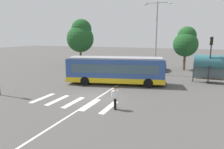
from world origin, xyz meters
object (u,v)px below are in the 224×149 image
Objects in this scene: parked_car_blue at (160,66)px; bus_stop_shelter at (211,62)px; parked_car_teal at (142,65)px; parked_car_charcoal at (127,64)px; background_tree_left at (81,36)px; twin_arm_street_lamp at (156,32)px; traffic_light_far_corner at (211,53)px; city_transit_bus at (116,70)px; background_tree_right at (186,42)px; pedestrian_crossing_street at (115,97)px.

bus_stop_shelter is (6.74, -6.52, 1.65)m from parked_car_blue.
parked_car_charcoal is at bearing 171.49° from parked_car_teal.
parked_car_teal is at bearing -2.00° from background_tree_left.
parked_car_blue is 6.35m from twin_arm_street_lamp.
bus_stop_shelter is (12.25, -6.54, 1.65)m from parked_car_charcoal.
bus_stop_shelter is (0.13, 0.61, -1.10)m from traffic_light_far_corner.
traffic_light_far_corner is at bearing -18.87° from background_tree_left.
city_transit_bus is 10.78m from traffic_light_far_corner.
city_transit_bus is at bearing -105.68° from parked_car_blue.
traffic_light_far_corner is at bearing 22.94° from city_transit_bus.
twin_arm_street_lamp is at bearing 152.28° from traffic_light_far_corner.
background_tree_left is at bearing -173.09° from background_tree_right.
city_transit_bus is at bearing -78.25° from parked_car_charcoal.
parked_car_charcoal is at bearing 0.11° from background_tree_left.
traffic_light_far_corner is 0.77× the size of background_tree_right.
twin_arm_street_lamp is at bearing 156.94° from bus_stop_shelter.
traffic_light_far_corner is at bearing -72.13° from background_tree_right.
background_tree_left is at bearing 179.99° from parked_car_blue.
bus_stop_shelter is at bearing -70.18° from background_tree_right.
background_tree_right is (-3.00, 9.30, 0.97)m from traffic_light_far_corner.
traffic_light_far_corner is (9.77, 4.14, 1.93)m from city_transit_bus.
parked_car_charcoal is 1.00× the size of parked_car_blue.
city_transit_bus reaches higher than parked_car_teal.
traffic_light_far_corner is 9.82m from background_tree_right.
twin_arm_street_lamp is at bearing -91.49° from parked_car_blue.
parked_car_charcoal and parked_car_blue have the same top height.
parked_car_teal is at bearing -8.51° from parked_car_charcoal.
parked_car_blue is (0.27, 18.85, -0.20)m from pedestrian_crossing_street.
background_tree_right is (6.29, 2.57, 3.72)m from parked_car_teal.
parked_car_charcoal and parked_car_teal have the same top height.
background_tree_right reaches higher than parked_car_charcoal.
parked_car_teal is at bearing -171.48° from parked_car_blue.
parked_car_teal and parked_car_blue have the same top height.
parked_car_blue is at bearing 8.52° from parked_car_teal.
parked_car_blue is at bearing 89.17° from pedestrian_crossing_street.
parked_car_teal is 7.75m from background_tree_right.
background_tree_left is (-14.19, 3.62, -0.57)m from twin_arm_street_lamp.
city_transit_bus is 2.46× the size of parked_car_teal.
background_tree_left is (-8.77, -0.02, 4.65)m from parked_car_charcoal.
background_tree_right is (6.77, 13.44, 2.89)m from city_transit_bus.
parked_car_charcoal is at bearing 149.44° from traffic_light_far_corner.
parked_car_teal is 0.99× the size of parked_car_blue.
background_tree_left reaches higher than traffic_light_far_corner.
parked_car_teal is at bearing 128.91° from twin_arm_street_lamp.
bus_stop_shelter is 9.47m from background_tree_right.
traffic_light_far_corner is 0.63× the size of background_tree_left.
city_transit_bus is at bearing -111.85° from twin_arm_street_lamp.
twin_arm_street_lamp is (5.42, -3.63, 5.22)m from parked_car_charcoal.
traffic_light_far_corner is at bearing -30.56° from parked_car_charcoal.
pedestrian_crossing_street is 0.20× the size of background_tree_left.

